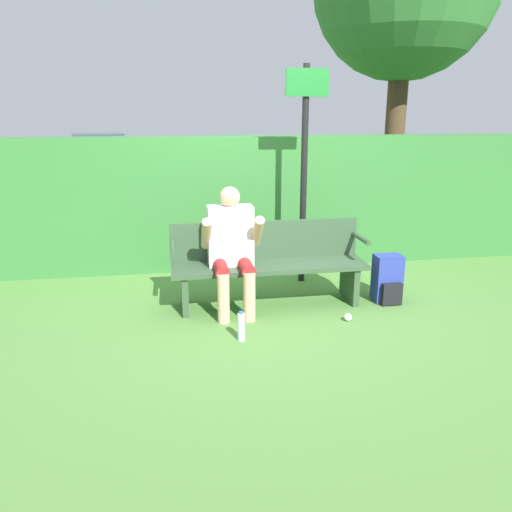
{
  "coord_description": "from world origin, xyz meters",
  "views": [
    {
      "loc": [
        -0.9,
        -4.55,
        1.82
      ],
      "look_at": [
        -0.15,
        -0.1,
        0.54
      ],
      "focal_mm": 35.0,
      "sensor_mm": 36.0,
      "label": 1
    }
  ],
  "objects_px": {
    "person_seated": "(232,244)",
    "park_bench": "(268,262)",
    "water_bottle": "(241,327)",
    "backpack": "(388,280)",
    "parked_car": "(98,151)",
    "signpost": "(304,159)"
  },
  "relations": [
    {
      "from": "water_bottle",
      "to": "park_bench",
      "type": "bearing_deg",
      "value": 64.81
    },
    {
      "from": "person_seated",
      "to": "parked_car",
      "type": "height_order",
      "value": "parked_car"
    },
    {
      "from": "person_seated",
      "to": "water_bottle",
      "type": "xyz_separation_m",
      "value": [
        -0.01,
        -0.72,
        -0.52
      ]
    },
    {
      "from": "parked_car",
      "to": "water_bottle",
      "type": "bearing_deg",
      "value": -178.51
    },
    {
      "from": "person_seated",
      "to": "water_bottle",
      "type": "distance_m",
      "value": 0.89
    },
    {
      "from": "person_seated",
      "to": "park_bench",
      "type": "bearing_deg",
      "value": 15.87
    },
    {
      "from": "signpost",
      "to": "person_seated",
      "type": "bearing_deg",
      "value": -140.94
    },
    {
      "from": "park_bench",
      "to": "parked_car",
      "type": "distance_m",
      "value": 13.89
    },
    {
      "from": "signpost",
      "to": "water_bottle",
      "type": "bearing_deg",
      "value": -121.96
    },
    {
      "from": "park_bench",
      "to": "parked_car",
      "type": "xyz_separation_m",
      "value": [
        -3.33,
        13.49,
        0.18
      ]
    },
    {
      "from": "backpack",
      "to": "water_bottle",
      "type": "xyz_separation_m",
      "value": [
        -1.57,
        -0.66,
        -0.1
      ]
    },
    {
      "from": "person_seated",
      "to": "parked_car",
      "type": "distance_m",
      "value": 13.91
    },
    {
      "from": "park_bench",
      "to": "signpost",
      "type": "relative_size",
      "value": 0.82
    },
    {
      "from": "backpack",
      "to": "parked_car",
      "type": "bearing_deg",
      "value": 108.3
    },
    {
      "from": "parked_car",
      "to": "signpost",
      "type": "bearing_deg",
      "value": -173.56
    },
    {
      "from": "park_bench",
      "to": "backpack",
      "type": "relative_size",
      "value": 3.96
    },
    {
      "from": "water_bottle",
      "to": "backpack",
      "type": "bearing_deg",
      "value": 22.63
    },
    {
      "from": "person_seated",
      "to": "parked_car",
      "type": "relative_size",
      "value": 0.26
    },
    {
      "from": "park_bench",
      "to": "backpack",
      "type": "bearing_deg",
      "value": -7.94
    },
    {
      "from": "person_seated",
      "to": "backpack",
      "type": "xyz_separation_m",
      "value": [
        1.56,
        -0.06,
        -0.42
      ]
    },
    {
      "from": "park_bench",
      "to": "signpost",
      "type": "distance_m",
      "value": 1.23
    },
    {
      "from": "person_seated",
      "to": "parked_car",
      "type": "xyz_separation_m",
      "value": [
        -2.95,
        13.59,
        -0.04
      ]
    }
  ]
}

